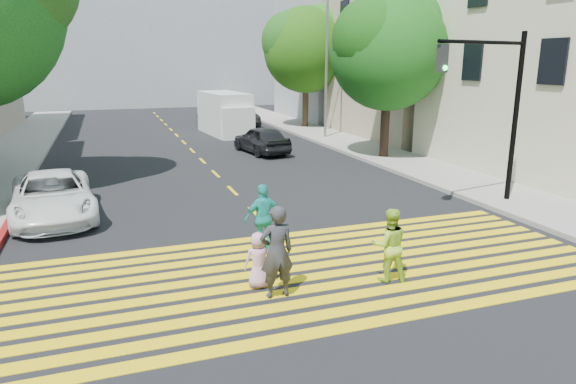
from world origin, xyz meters
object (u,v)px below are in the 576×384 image
pedestrian_child (258,260)px  white_van (226,115)px  tree_right_far (307,45)px  pedestrian_woman (389,245)px  dark_car_near (261,140)px  pedestrian_extra (264,218)px  pedestrian_man (277,252)px  traffic_signal (497,96)px  tree_right_near (390,45)px  dark_car_parked (243,116)px  white_sedan (53,196)px  silver_car (214,116)px

pedestrian_child → white_van: (4.41, 22.49, 0.65)m
tree_right_far → pedestrian_woman: bearing=-107.5°
tree_right_far → dark_car_near: (-5.74, -8.46, -4.84)m
pedestrian_extra → pedestrian_man: bearing=74.0°
traffic_signal → pedestrian_child: bearing=-169.9°
white_van → pedestrian_woman: bearing=-99.5°
tree_right_near → traffic_signal: bearing=-97.8°
pedestrian_woman → dark_car_parked: size_ratio=0.39×
pedestrian_extra → white_sedan: (-5.07, 4.65, -0.17)m
pedestrian_extra → pedestrian_child: bearing=65.2°
dark_car_near → traffic_signal: size_ratio=0.75×
tree_right_near → silver_car: size_ratio=1.77×
white_sedan → dark_car_near: 12.38m
pedestrian_man → white_van: size_ratio=0.33×
pedestrian_man → traffic_signal: traffic_signal is taller
pedestrian_extra → dark_car_near: size_ratio=0.42×
pedestrian_woman → tree_right_near: bearing=-104.7°
tree_right_far → pedestrian_extra: 24.18m
pedestrian_man → pedestrian_child: bearing=-70.6°
pedestrian_man → pedestrian_extra: 2.54m
pedestrian_child → dark_car_parked: (6.51, 26.43, 0.08)m
tree_right_near → traffic_signal: size_ratio=1.42×
white_sedan → dark_car_parked: 22.63m
tree_right_near → traffic_signal: (-1.15, -8.43, -1.71)m
dark_car_parked → white_van: 4.50m
dark_car_parked → traffic_signal: (1.97, -23.14, 2.83)m
pedestrian_woman → silver_car: (2.07, 28.68, -0.16)m
tree_right_far → pedestrian_child: 26.25m
pedestrian_man → traffic_signal: 9.47m
pedestrian_child → traffic_signal: bearing=-156.1°
pedestrian_woman → white_sedan: bearing=-30.8°
pedestrian_woman → pedestrian_child: size_ratio=1.35×
dark_car_near → pedestrian_child: bearing=64.0°
tree_right_far → pedestrian_child: (-10.31, -23.63, -4.94)m
dark_car_near → silver_car: 12.93m
pedestrian_child → traffic_signal: size_ratio=0.22×
tree_right_near → white_van: bearing=115.9°
pedestrian_man → pedestrian_extra: pedestrian_man is taller
tree_right_far → pedestrian_child: bearing=-113.6°
dark_car_parked → traffic_signal: 23.39m
pedestrian_woman → pedestrian_child: pedestrian_woman is taller
white_sedan → silver_car: 23.36m
pedestrian_extra → silver_car: size_ratio=0.39×
white_sedan → pedestrian_child: bearing=-62.3°
pedestrian_man → pedestrian_woman: bearing=177.0°
white_van → dark_car_parked: bearing=56.7°
tree_right_near → silver_car: tree_right_near is taller
pedestrian_extra → tree_right_near: bearing=-137.2°
tree_right_far → pedestrian_man: size_ratio=4.37×
silver_car → traffic_signal: bearing=94.3°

